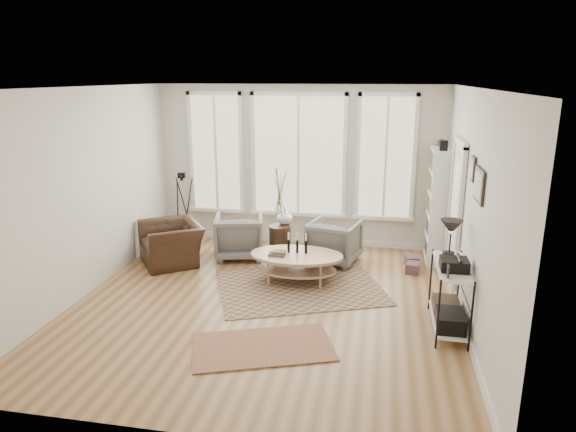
% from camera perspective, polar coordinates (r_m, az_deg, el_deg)
% --- Properties ---
extents(room, '(5.50, 5.54, 2.90)m').
position_cam_1_polar(room, '(6.75, -2.39, 1.47)').
color(room, '#A57B4F').
rests_on(room, ground).
extents(bay_window, '(4.14, 0.12, 2.24)m').
position_cam_1_polar(bay_window, '(9.31, 1.17, 6.48)').
color(bay_window, tan).
rests_on(bay_window, ground).
extents(door, '(0.09, 1.06, 2.22)m').
position_cam_1_polar(door, '(7.83, 18.09, 0.37)').
color(door, silver).
rests_on(door, ground).
extents(bookcase, '(0.31, 0.85, 2.06)m').
position_cam_1_polar(bookcase, '(8.89, 16.31, 1.14)').
color(bookcase, white).
rests_on(bookcase, ground).
extents(low_shelf, '(0.38, 1.08, 1.30)m').
position_cam_1_polar(low_shelf, '(6.63, 17.54, -7.85)').
color(low_shelf, white).
rests_on(low_shelf, ground).
extents(wall_art, '(0.04, 0.88, 0.44)m').
position_cam_1_polar(wall_art, '(6.30, 20.29, 3.71)').
color(wall_art, black).
rests_on(wall_art, ground).
extents(rug_main, '(2.83, 2.50, 0.01)m').
position_cam_1_polar(rug_main, '(7.70, 1.35, -7.89)').
color(rug_main, brown).
rests_on(rug_main, ground).
extents(rug_runner, '(1.81, 1.39, 0.01)m').
position_cam_1_polar(rug_runner, '(6.13, -2.82, -14.28)').
color(rug_runner, brown).
rests_on(rug_runner, ground).
extents(coffee_table, '(1.41, 0.90, 0.64)m').
position_cam_1_polar(coffee_table, '(7.78, 0.90, -4.92)').
color(coffee_table, tan).
rests_on(coffee_table, ground).
extents(armchair_left, '(0.97, 0.99, 0.75)m').
position_cam_1_polar(armchair_left, '(8.86, -5.43, -2.25)').
color(armchair_left, slate).
rests_on(armchair_left, ground).
extents(armchair_right, '(0.94, 0.96, 0.72)m').
position_cam_1_polar(armchair_right, '(8.61, 5.14, -2.85)').
color(armchair_right, slate).
rests_on(armchair_right, ground).
extents(side_table, '(0.37, 0.37, 1.56)m').
position_cam_1_polar(side_table, '(8.72, -0.91, 0.11)').
color(side_table, '#342115').
rests_on(side_table, ground).
extents(vase, '(0.31, 0.31, 0.28)m').
position_cam_1_polar(vase, '(8.85, -0.37, -0.02)').
color(vase, silver).
rests_on(vase, side_table).
extents(accent_chair, '(1.38, 1.35, 0.68)m').
position_cam_1_polar(accent_chair, '(8.79, -12.82, -2.97)').
color(accent_chair, '#342115').
rests_on(accent_chair, ground).
extents(tripod_camera, '(0.47, 0.47, 1.35)m').
position_cam_1_polar(tripod_camera, '(9.63, -11.53, 0.47)').
color(tripod_camera, black).
rests_on(tripod_camera, ground).
extents(book_stack_near, '(0.24, 0.29, 0.16)m').
position_cam_1_polar(book_stack_near, '(8.76, 13.58, -4.85)').
color(book_stack_near, brown).
rests_on(book_stack_near, ground).
extents(book_stack_far, '(0.24, 0.29, 0.17)m').
position_cam_1_polar(book_stack_far, '(8.45, 13.68, -5.61)').
color(book_stack_far, brown).
rests_on(book_stack_far, ground).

